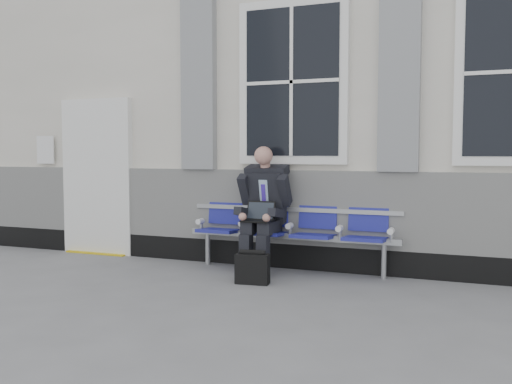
% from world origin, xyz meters
% --- Properties ---
extents(ground, '(70.00, 70.00, 0.00)m').
position_xyz_m(ground, '(0.00, 0.00, 0.00)').
color(ground, slate).
rests_on(ground, ground).
extents(station_building, '(14.40, 4.40, 4.49)m').
position_xyz_m(station_building, '(-0.02, 3.47, 2.22)').
color(station_building, silver).
rests_on(station_building, ground).
extents(bench, '(2.60, 0.47, 0.91)m').
position_xyz_m(bench, '(-2.12, 1.32, 0.55)').
color(bench, '#9EA0A3').
rests_on(bench, ground).
extents(businessman, '(0.61, 0.82, 1.49)m').
position_xyz_m(businessman, '(-2.42, 1.18, 0.80)').
color(businessman, black).
rests_on(businessman, ground).
extents(briefcase, '(0.38, 0.19, 0.37)m').
position_xyz_m(briefcase, '(-2.30, 0.53, 0.17)').
color(briefcase, black).
rests_on(briefcase, ground).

